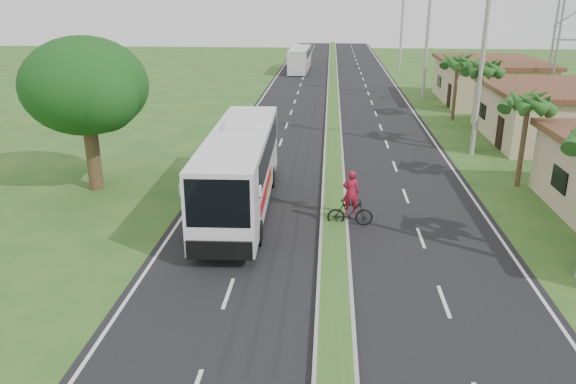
{
  "coord_description": "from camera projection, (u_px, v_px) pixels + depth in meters",
  "views": [
    {
      "loc": [
        -0.32,
        -16.12,
        9.33
      ],
      "look_at": [
        -1.9,
        5.12,
        1.8
      ],
      "focal_mm": 35.0,
      "sensor_mm": 36.0,
      "label": 1
    }
  ],
  "objects": [
    {
      "name": "motorcyclist",
      "position": [
        350.0,
        206.0,
        23.63
      ],
      "size": [
        1.95,
        0.61,
        2.46
      ],
      "rotation": [
        0.0,
        0.0,
        0.03
      ],
      "color": "black",
      "rests_on": "ground"
    },
    {
      "name": "utility_pole_b",
      "position": [
        483.0,
        50.0,
        32.49
      ],
      "size": [
        3.2,
        0.28,
        12.0
      ],
      "color": "gray",
      "rests_on": "ground"
    },
    {
      "name": "lane_edge_left",
      "position": [
        233.0,
        142.0,
        37.52
      ],
      "size": [
        0.12,
        160.0,
        0.01
      ],
      "primitive_type": "cube",
      "color": "silver",
      "rests_on": "ground"
    },
    {
      "name": "palm_verge_b",
      "position": [
        529.0,
        102.0,
        27.42
      ],
      "size": [
        2.4,
        2.4,
        5.05
      ],
      "color": "#473321",
      "rests_on": "ground"
    },
    {
      "name": "utility_pole_c",
      "position": [
        427.0,
        36.0,
        51.49
      ],
      "size": [
        1.6,
        0.28,
        11.0
      ],
      "color": "gray",
      "rests_on": "ground"
    },
    {
      "name": "palm_verge_c",
      "position": [
        482.0,
        68.0,
        33.79
      ],
      "size": [
        2.4,
        2.4,
        5.85
      ],
      "color": "#473321",
      "rests_on": "ground"
    },
    {
      "name": "ground",
      "position": [
        335.0,
        298.0,
        18.25
      ],
      "size": [
        180.0,
        180.0,
        0.0
      ],
      "primitive_type": "plane",
      "color": "#24541E",
      "rests_on": "ground"
    },
    {
      "name": "utility_pole_d",
      "position": [
        402.0,
        27.0,
        70.37
      ],
      "size": [
        1.6,
        0.28,
        10.5
      ],
      "color": "gray",
      "rests_on": "ground"
    },
    {
      "name": "road_asphalt",
      "position": [
        333.0,
        143.0,
        37.05
      ],
      "size": [
        14.0,
        160.0,
        0.02
      ],
      "primitive_type": "cube",
      "color": "black",
      "rests_on": "ground"
    },
    {
      "name": "coach_bus_far",
      "position": [
        300.0,
        58.0,
        70.93
      ],
      "size": [
        2.48,
        10.22,
        2.96
      ],
      "rotation": [
        0.0,
        0.0,
        -0.03
      ],
      "color": "silver",
      "rests_on": "ground"
    },
    {
      "name": "lane_edge_right",
      "position": [
        436.0,
        145.0,
        36.58
      ],
      "size": [
        0.12,
        160.0,
        0.01
      ],
      "primitive_type": "cube",
      "color": "silver",
      "rests_on": "ground"
    },
    {
      "name": "shop_mid",
      "position": [
        545.0,
        113.0,
        37.33
      ],
      "size": [
        7.6,
        10.6,
        3.67
      ],
      "color": "tan",
      "rests_on": "ground"
    },
    {
      "name": "coach_bus_main",
      "position": [
        240.0,
        164.0,
        25.08
      ],
      "size": [
        2.86,
        12.12,
        3.9
      ],
      "rotation": [
        0.0,
        0.0,
        0.03
      ],
      "color": "silver",
      "rests_on": "ground"
    },
    {
      "name": "shade_tree",
      "position": [
        83.0,
        89.0,
        26.83
      ],
      "size": [
        6.3,
        6.0,
        7.54
      ],
      "color": "#473321",
      "rests_on": "ground"
    },
    {
      "name": "median_strip",
      "position": [
        333.0,
        142.0,
        37.01
      ],
      "size": [
        1.2,
        160.0,
        0.18
      ],
      "color": "gray",
      "rests_on": "ground"
    },
    {
      "name": "shop_far",
      "position": [
        489.0,
        81.0,
        50.47
      ],
      "size": [
        8.6,
        11.6,
        3.82
      ],
      "color": "tan",
      "rests_on": "ground"
    },
    {
      "name": "palm_verge_d",
      "position": [
        458.0,
        61.0,
        42.4
      ],
      "size": [
        2.4,
        2.4,
        5.25
      ],
      "color": "#473321",
      "rests_on": "ground"
    }
  ]
}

